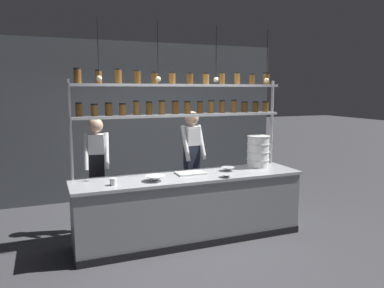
% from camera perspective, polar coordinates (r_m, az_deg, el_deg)
% --- Properties ---
extents(ground_plane, '(40.00, 40.00, 0.00)m').
position_cam_1_polar(ground_plane, '(5.49, -0.32, -14.21)').
color(ground_plane, '#3D3D42').
extents(back_wall, '(5.63, 0.12, 3.01)m').
position_cam_1_polar(back_wall, '(7.49, -7.39, 3.66)').
color(back_wall, '#4C5156').
rests_on(back_wall, ground_plane).
extents(prep_counter, '(3.23, 0.76, 0.92)m').
position_cam_1_polar(prep_counter, '(5.33, -0.32, -9.64)').
color(prep_counter, gray).
rests_on(prep_counter, ground_plane).
extents(spice_shelf_unit, '(3.11, 0.28, 2.38)m').
position_cam_1_polar(spice_shelf_unit, '(5.38, -1.72, 6.30)').
color(spice_shelf_unit, '#ADAFB5').
rests_on(spice_shelf_unit, ground_plane).
extents(chef_left, '(0.40, 0.32, 1.69)m').
position_cam_1_polar(chef_left, '(5.69, -14.27, -3.35)').
color(chef_left, black).
rests_on(chef_left, ground_plane).
extents(chef_center, '(0.39, 0.32, 1.76)m').
position_cam_1_polar(chef_center, '(6.02, -0.01, -1.97)').
color(chef_center, black).
rests_on(chef_center, ground_plane).
extents(container_stack, '(0.35, 0.35, 0.48)m').
position_cam_1_polar(container_stack, '(5.84, 10.04, -1.09)').
color(container_stack, white).
rests_on(container_stack, prep_counter).
extents(cutting_board, '(0.40, 0.26, 0.02)m').
position_cam_1_polar(cutting_board, '(5.30, -0.23, -4.45)').
color(cutting_board, silver).
rests_on(cutting_board, prep_counter).
extents(prep_bowl_near_left, '(0.16, 0.16, 0.04)m').
position_cam_1_polar(prep_bowl_near_left, '(5.11, 5.26, -4.86)').
color(prep_bowl_near_left, '#B2B7BC').
rests_on(prep_bowl_near_left, prep_counter).
extents(prep_bowl_center_front, '(0.27, 0.27, 0.07)m').
position_cam_1_polar(prep_bowl_center_front, '(4.91, -5.63, -5.24)').
color(prep_bowl_center_front, white).
rests_on(prep_bowl_center_front, prep_counter).
extents(prep_bowl_center_back, '(0.20, 0.20, 0.06)m').
position_cam_1_polar(prep_bowl_center_back, '(5.51, 5.50, -3.82)').
color(prep_bowl_center_back, '#B2B7BC').
rests_on(prep_bowl_center_back, prep_counter).
extents(serving_cup_front, '(0.09, 0.09, 0.09)m').
position_cam_1_polar(serving_cup_front, '(4.78, -11.90, -5.64)').
color(serving_cup_front, silver).
rests_on(serving_cup_front, prep_counter).
extents(pendant_light_row, '(2.46, 0.07, 0.76)m').
position_cam_1_polar(pendant_light_row, '(5.07, -0.45, 10.30)').
color(pendant_light_row, black).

